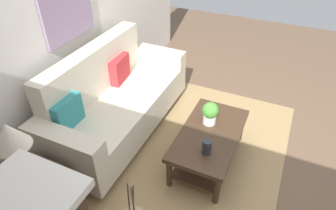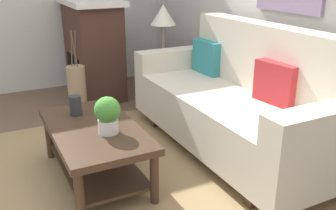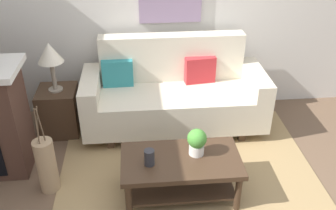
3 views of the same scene
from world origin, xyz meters
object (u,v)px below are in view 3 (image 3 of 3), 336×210
object	(u,v)px
couch	(174,94)
floor_vase	(47,166)
throw_pillow_teal	(118,73)
tabletop_vase	(149,157)
side_table	(59,111)
throw_pillow_crimson	(200,70)
table_lamp	(50,55)
coffee_table	(181,168)
potted_plant_tabletop	(197,141)

from	to	relation	value
couch	floor_vase	world-z (taller)	couch
couch	throw_pillow_teal	size ratio (longest dim) A/B	5.87
tabletop_vase	floor_vase	xyz separation A→B (m)	(-0.97, 0.24, -0.22)
throw_pillow_teal	side_table	distance (m)	0.82
throw_pillow_crimson	floor_vase	bearing A→B (deg)	-145.11
table_lamp	coffee_table	bearing A→B (deg)	-42.77
couch	potted_plant_tabletop	distance (m)	1.16
couch	table_lamp	world-z (taller)	table_lamp
couch	side_table	distance (m)	1.36
couch	floor_vase	distance (m)	1.67
throw_pillow_crimson	floor_vase	distance (m)	2.04
tabletop_vase	potted_plant_tabletop	world-z (taller)	potted_plant_tabletop
throw_pillow_crimson	floor_vase	size ratio (longest dim) A/B	0.63
throw_pillow_teal	potted_plant_tabletop	size ratio (longest dim) A/B	1.37
throw_pillow_teal	throw_pillow_crimson	distance (m)	0.98
coffee_table	table_lamp	world-z (taller)	table_lamp
couch	coffee_table	size ratio (longest dim) A/B	1.92
side_table	table_lamp	bearing A→B (deg)	0.00
coffee_table	tabletop_vase	size ratio (longest dim) A/B	7.15
couch	tabletop_vase	size ratio (longest dim) A/B	13.73
coffee_table	throw_pillow_crimson	bearing A→B (deg)	73.93
throw_pillow_teal	throw_pillow_crimson	size ratio (longest dim) A/B	1.00
tabletop_vase	couch	bearing A→B (deg)	74.52
coffee_table	side_table	size ratio (longest dim) A/B	1.96
coffee_table	side_table	bearing A→B (deg)	137.23
throw_pillow_teal	table_lamp	distance (m)	0.78
couch	floor_vase	xyz separation A→B (m)	(-1.32, -1.02, -0.15)
throw_pillow_crimson	coffee_table	world-z (taller)	throw_pillow_crimson
potted_plant_tabletop	throw_pillow_teal	bearing A→B (deg)	120.23
throw_pillow_crimson	tabletop_vase	bearing A→B (deg)	-115.92
throw_pillow_teal	side_table	size ratio (longest dim) A/B	0.64
couch	throw_pillow_crimson	xyz separation A→B (m)	(0.33, 0.13, 0.25)
throw_pillow_crimson	table_lamp	size ratio (longest dim) A/B	0.63
tabletop_vase	potted_plant_tabletop	bearing A→B (deg)	14.67
throw_pillow_teal	side_table	xyz separation A→B (m)	(-0.71, -0.13, -0.40)
throw_pillow_teal	floor_vase	xyz separation A→B (m)	(-0.67, -1.15, -0.40)
potted_plant_tabletop	table_lamp	distance (m)	1.89
potted_plant_tabletop	floor_vase	world-z (taller)	potted_plant_tabletop
potted_plant_tabletop	floor_vase	size ratio (longest dim) A/B	0.46
throw_pillow_crimson	coffee_table	size ratio (longest dim) A/B	0.33
throw_pillow_teal	floor_vase	world-z (taller)	throw_pillow_teal
potted_plant_tabletop	side_table	distance (m)	1.86
table_lamp	tabletop_vase	bearing A→B (deg)	-51.28
throw_pillow_crimson	side_table	bearing A→B (deg)	-175.45
throw_pillow_teal	throw_pillow_crimson	bearing A→B (deg)	0.00
side_table	couch	bearing A→B (deg)	0.31
coffee_table	potted_plant_tabletop	size ratio (longest dim) A/B	4.20
couch	table_lamp	xyz separation A→B (m)	(-1.36, -0.01, 0.56)
potted_plant_tabletop	table_lamp	bearing A→B (deg)	141.78
couch	throw_pillow_teal	distance (m)	0.71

